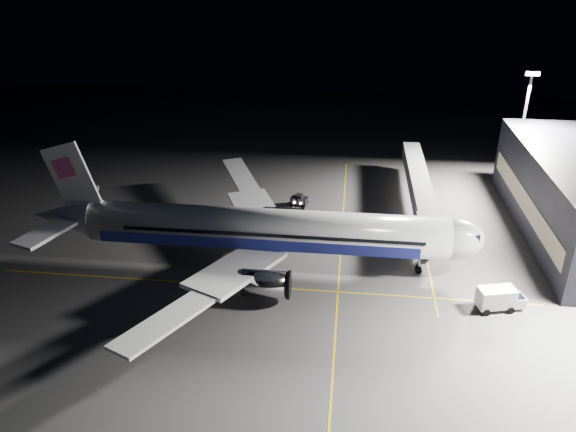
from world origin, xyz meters
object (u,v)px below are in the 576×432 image
at_px(jet_bridge, 420,189).
at_px(floodlight_mast_north, 524,120).
at_px(safety_cone_b, 313,245).
at_px(safety_cone_c, 305,227).
at_px(safety_cone_a, 291,222).
at_px(airliner, 258,230).
at_px(baggage_tug, 299,200).
at_px(service_truck, 500,298).

relative_size(jet_bridge, floodlight_mast_north, 1.66).
xyz_separation_m(safety_cone_b, safety_cone_c, (-1.64, 5.72, -0.00)).
relative_size(jet_bridge, safety_cone_a, 65.10).
bearing_deg(floodlight_mast_north, airliner, -142.09).
xyz_separation_m(jet_bridge, baggage_tug, (-19.43, 1.32, -3.66)).
height_order(baggage_tug, safety_cone_a, baggage_tug).
distance_m(airliner, safety_cone_b, 10.18).
distance_m(service_truck, baggage_tug, 37.84).
relative_size(airliner, service_truck, 10.23).
height_order(jet_bridge, safety_cone_a, jet_bridge).
bearing_deg(jet_bridge, floodlight_mast_north, 37.74).
bearing_deg(safety_cone_a, safety_cone_c, -28.26).
relative_size(baggage_tug, safety_cone_b, 5.88).
bearing_deg(airliner, safety_cone_b, 37.52).
xyz_separation_m(jet_bridge, service_truck, (7.36, -25.41, -3.04)).
bearing_deg(safety_cone_c, baggage_tug, 102.23).
distance_m(airliner, jet_bridge, 29.31).
distance_m(safety_cone_a, safety_cone_b, 8.15).
bearing_deg(safety_cone_a, airliner, -103.38).
xyz_separation_m(floodlight_mast_north, service_truck, (-10.64, -39.34, -10.83)).
height_order(airliner, jet_bridge, airliner).
relative_size(airliner, safety_cone_c, 115.22).
xyz_separation_m(airliner, baggage_tug, (3.65, 19.37, -4.24)).
height_order(floodlight_mast_north, safety_cone_b, floodlight_mast_north).
relative_size(baggage_tug, safety_cone_c, 5.98).
bearing_deg(floodlight_mast_north, baggage_tug, -161.37).
distance_m(baggage_tug, safety_cone_a, 6.96).
bearing_deg(floodlight_mast_north, safety_cone_c, -149.69).
height_order(jet_bridge, floodlight_mast_north, floodlight_mast_north).
height_order(airliner, floodlight_mast_north, floodlight_mast_north).
distance_m(floodlight_mast_north, safety_cone_a, 44.49).
bearing_deg(airliner, safety_cone_a, 76.62).
height_order(airliner, service_truck, airliner).
relative_size(airliner, safety_cone_b, 113.33).
height_order(airliner, safety_cone_b, airliner).
relative_size(floodlight_mast_north, baggage_tug, 6.49).
height_order(service_truck, safety_cone_c, service_truck).
distance_m(safety_cone_a, safety_cone_c, 2.80).
relative_size(service_truck, safety_cone_b, 11.07).
bearing_deg(baggage_tug, service_truck, -30.86).
xyz_separation_m(safety_cone_a, safety_cone_b, (4.11, -7.04, 0.01)).
bearing_deg(jet_bridge, safety_cone_a, -164.49).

